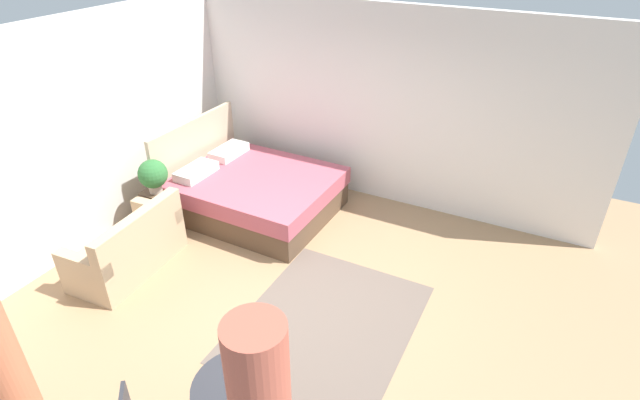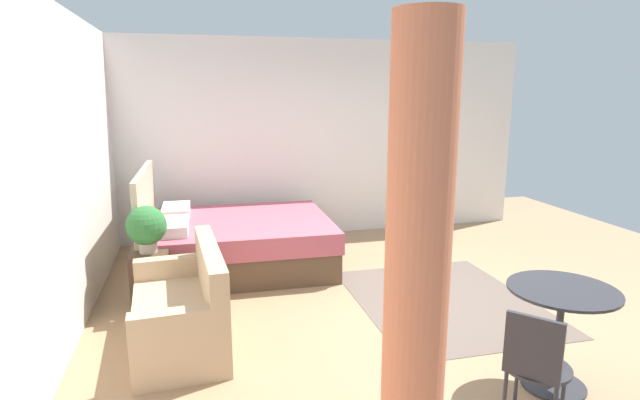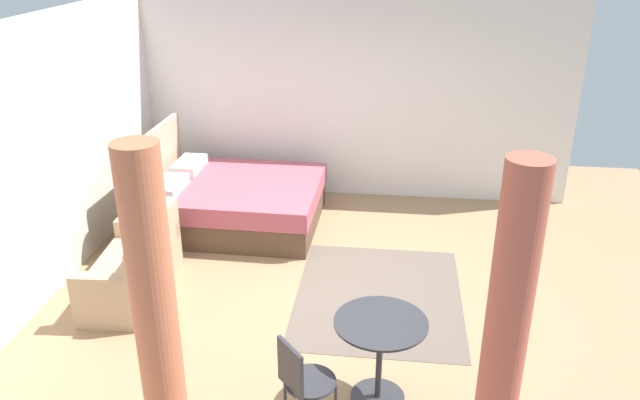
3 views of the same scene
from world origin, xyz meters
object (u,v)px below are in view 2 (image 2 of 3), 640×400
(potted_plant, at_px, (146,227))
(bed, at_px, (234,241))
(balcony_table, at_px, (560,318))
(cafe_chair_near_window, at_px, (535,364))
(nightstand, at_px, (151,275))
(couch, at_px, (184,311))

(potted_plant, bearing_deg, bed, -43.69)
(balcony_table, xyz_separation_m, cafe_chair_near_window, (-0.48, 0.55, 0.00))
(nightstand, relative_size, potted_plant, 1.20)
(potted_plant, relative_size, balcony_table, 0.61)
(couch, distance_m, nightstand, 1.02)
(nightstand, height_order, balcony_table, balcony_table)
(nightstand, relative_size, cafe_chair_near_window, 0.64)
(couch, bearing_deg, nightstand, 18.52)
(couch, bearing_deg, cafe_chair_near_window, -131.46)
(bed, distance_m, nightstand, 1.21)
(potted_plant, xyz_separation_m, balcony_table, (-2.16, -2.88, -0.28))
(nightstand, bearing_deg, potted_plant, 178.65)
(couch, relative_size, balcony_table, 1.88)
(bed, xyz_separation_m, couch, (-1.80, 0.56, -0.03))
(nightstand, relative_size, balcony_table, 0.74)
(nightstand, xyz_separation_m, cafe_chair_near_window, (-2.74, -2.33, 0.25))
(bed, relative_size, nightstand, 3.94)
(cafe_chair_near_window, bearing_deg, couch, 48.54)
(bed, height_order, cafe_chair_near_window, bed)
(bed, relative_size, balcony_table, 2.90)
(nightstand, distance_m, cafe_chair_near_window, 3.60)
(nightstand, bearing_deg, balcony_table, -128.13)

